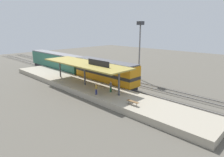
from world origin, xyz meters
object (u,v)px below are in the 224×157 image
at_px(platform_bench, 133,102).
at_px(locomotive, 105,72).
at_px(person_waiting, 96,88).
at_px(person_walking, 111,86).
at_px(passenger_carriage_single, 56,61).
at_px(light_mast, 140,38).

distance_m(platform_bench, locomotive, 12.99).
xyz_separation_m(person_waiting, person_walking, (2.26, -0.77, 0.00)).
height_order(locomotive, passenger_carriage_single, locomotive).
distance_m(light_mast, person_waiting, 16.15).
height_order(locomotive, light_mast, light_mast).
distance_m(passenger_carriage_single, light_mast, 22.35).
bearing_deg(person_walking, platform_bench, -106.17).
xyz_separation_m(light_mast, person_waiting, (-14.44, -3.07, -6.54)).
height_order(platform_bench, person_walking, person_walking).
bearing_deg(passenger_carriage_single, person_walking, -100.39).
height_order(person_waiting, person_walking, same).
bearing_deg(person_walking, light_mast, 17.51).
bearing_deg(person_walking, passenger_carriage_single, 79.61).
bearing_deg(passenger_carriage_single, light_mast, -68.74).
distance_m(platform_bench, light_mast, 18.14).
bearing_deg(light_mast, passenger_carriage_single, 111.26).
relative_size(platform_bench, light_mast, 0.15).
bearing_deg(platform_bench, person_walking, 73.83).
bearing_deg(platform_bench, passenger_carriage_single, 78.49).
relative_size(light_mast, person_waiting, 6.84).
relative_size(platform_bench, locomotive, 0.12).
xyz_separation_m(passenger_carriage_single, person_waiting, (-6.64, -23.12, -0.46)).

